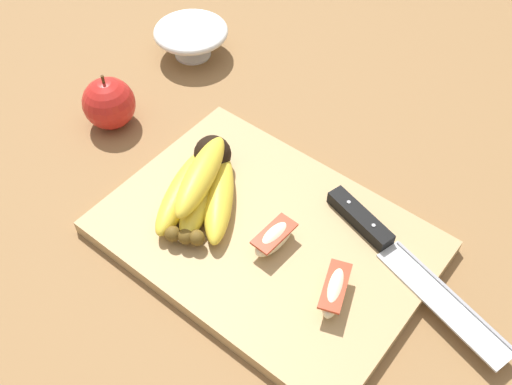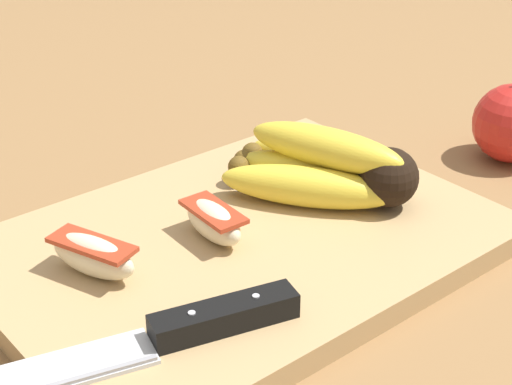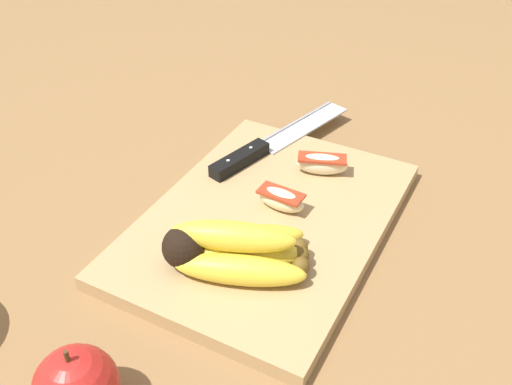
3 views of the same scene
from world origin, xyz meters
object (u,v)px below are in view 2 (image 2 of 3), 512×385
apple_wedge_near (214,221)px  whole_apple (512,123)px  apple_wedge_middle (93,255)px  banana_bunch (327,169)px  chefs_knife (154,339)px

apple_wedge_near → whole_apple: bearing=-6.6°
apple_wedge_middle → banana_bunch: bearing=-4.8°
apple_wedge_near → whole_apple: whole_apple is taller
chefs_knife → apple_wedge_middle: bearing=82.7°
chefs_knife → whole_apple: bearing=5.6°
chefs_knife → apple_wedge_near: 0.14m
chefs_knife → whole_apple: (0.44, 0.04, 0.01)m
banana_bunch → apple_wedge_near: banana_bunch is taller
chefs_knife → apple_wedge_near: size_ratio=4.30×
apple_wedge_near → apple_wedge_middle: bearing=171.0°
banana_bunch → chefs_knife: (-0.23, -0.08, -0.02)m
banana_bunch → whole_apple: bearing=-9.5°
chefs_knife → whole_apple: size_ratio=3.12×
chefs_knife → apple_wedge_middle: 0.10m
apple_wedge_near → apple_wedge_middle: (-0.10, 0.02, 0.00)m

